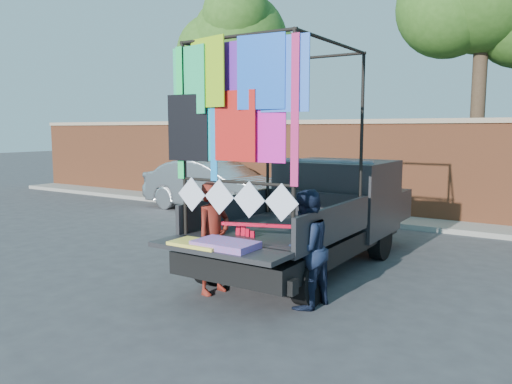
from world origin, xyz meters
The scene contains 9 objects.
ground centered at (0.00, 0.00, 0.00)m, with size 90.00×90.00×0.00m, color #38383A.
brick_wall centered at (0.00, 7.00, 1.33)m, with size 30.00×0.45×2.61m.
curb centered at (0.00, 6.30, 0.06)m, with size 30.00×1.20×0.12m, color gray.
tree_left centered at (-6.48, 8.12, 5.12)m, with size 4.20×3.30×7.05m.
pickup_truck centered at (-0.46, 2.10, 0.89)m, with size 2.23×5.60×3.53m.
sedan centered at (-5.47, 5.43, 0.74)m, with size 1.57×4.49×1.48m, color silver.
woman centered at (-1.02, -0.38, 0.80)m, with size 0.58×0.38×1.60m, color maroon.
man centered at (0.35, -0.20, 0.79)m, with size 0.76×0.60×1.57m, color #141D33.
streamer_bundle centered at (-0.45, -0.30, 0.85)m, with size 0.98×0.38×0.70m.
Camera 1 is at (3.28, -5.91, 2.35)m, focal length 35.00 mm.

